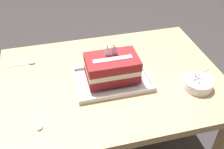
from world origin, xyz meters
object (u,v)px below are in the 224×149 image
(foil_tray, at_px, (112,80))
(serving_spoon_by_bowls, at_px, (28,63))
(bowl_stack, at_px, (198,84))
(birthday_cake, at_px, (112,68))
(serving_spoon_near_tray, at_px, (41,122))

(foil_tray, relative_size, serving_spoon_by_bowls, 2.48)
(bowl_stack, bearing_deg, birthday_cake, 159.46)
(bowl_stack, height_order, serving_spoon_near_tray, bowl_stack)
(foil_tray, height_order, serving_spoon_by_bowls, foil_tray)
(serving_spoon_near_tray, bearing_deg, birthday_cake, 28.26)
(serving_spoon_near_tray, bearing_deg, serving_spoon_by_bowls, 96.27)
(birthday_cake, bearing_deg, serving_spoon_near_tray, -151.74)
(birthday_cake, xyz_separation_m, bowl_stack, (0.37, -0.14, -0.06))
(birthday_cake, height_order, bowl_stack, birthday_cake)
(serving_spoon_near_tray, xyz_separation_m, serving_spoon_by_bowls, (-0.05, 0.42, 0.00))
(serving_spoon_by_bowls, bearing_deg, bowl_stack, -26.57)
(birthday_cake, height_order, serving_spoon_by_bowls, birthday_cake)
(birthday_cake, bearing_deg, foil_tray, -90.00)
(serving_spoon_by_bowls, bearing_deg, foil_tray, -31.86)
(foil_tray, bearing_deg, birthday_cake, 90.00)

